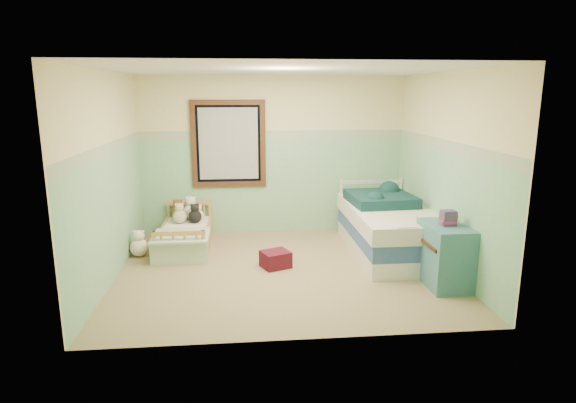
{
  "coord_description": "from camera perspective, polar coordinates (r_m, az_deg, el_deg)",
  "views": [
    {
      "loc": [
        -0.5,
        -5.83,
        2.24
      ],
      "look_at": [
        0.1,
        0.35,
        0.82
      ],
      "focal_mm": 29.96,
      "sensor_mm": 36.0,
      "label": 1
    }
  ],
  "objects": [
    {
      "name": "plush_bed_brown",
      "position": [
        7.66,
        -12.91,
        -1.31
      ],
      "size": [
        0.22,
        0.22,
        0.22
      ],
      "primitive_type": "sphere",
      "color": "brown",
      "rests_on": "toddler_mattress"
    },
    {
      "name": "floor",
      "position": [
        6.26,
        -0.6,
        -8.2
      ],
      "size": [
        4.2,
        3.6,
        0.02
      ],
      "primitive_type": "cube",
      "color": "#958054",
      "rests_on": "ground"
    },
    {
      "name": "wall_front",
      "position": [
        4.17,
        1.51,
        -0.85
      ],
      "size": [
        4.2,
        0.04,
        2.5
      ],
      "primitive_type": "cube",
      "color": "#D5CC88",
      "rests_on": "floor"
    },
    {
      "name": "twin_mattress",
      "position": [
        6.89,
        11.96,
        -1.65
      ],
      "size": [
        1.07,
        2.1,
        0.22
      ],
      "primitive_type": "cube",
      "color": "white",
      "rests_on": "twin_boxspring"
    },
    {
      "name": "plush_bed_tan",
      "position": [
        7.45,
        -12.73,
        -1.74
      ],
      "size": [
        0.21,
        0.21,
        0.21
      ],
      "primitive_type": "sphere",
      "color": "beige",
      "rests_on": "toddler_mattress"
    },
    {
      "name": "window_blinds",
      "position": [
        7.64,
        -7.07,
        6.81
      ],
      "size": [
        0.92,
        0.01,
        1.12
      ],
      "primitive_type": "cube",
      "color": "beige",
      "rests_on": "window_frame"
    },
    {
      "name": "twin_bed_frame",
      "position": [
        7.01,
        11.79,
        -5.13
      ],
      "size": [
        1.03,
        2.06,
        0.22
      ],
      "primitive_type": "cube",
      "color": "white",
      "rests_on": "floor"
    },
    {
      "name": "twin_boxspring",
      "position": [
        6.94,
        11.88,
        -3.4
      ],
      "size": [
        1.03,
        2.06,
        0.22
      ],
      "primitive_type": "cube",
      "color": "navy",
      "rests_on": "twin_bed_frame"
    },
    {
      "name": "plush_floor_cream",
      "position": [
        7.04,
        -17.24,
        -5.23
      ],
      "size": [
        0.25,
        0.25,
        0.25
      ],
      "primitive_type": "sphere",
      "color": "#F9ECC7",
      "rests_on": "floor"
    },
    {
      "name": "red_pillow",
      "position": [
        6.32,
        -1.49,
        -6.87
      ],
      "size": [
        0.43,
        0.41,
        0.22
      ],
      "primitive_type": "cube",
      "rotation": [
        0.0,
        0.0,
        0.4
      ],
      "color": "maroon",
      "rests_on": "floor"
    },
    {
      "name": "patchwork_quilt",
      "position": [
        6.77,
        -12.57,
        -3.98
      ],
      "size": [
        0.76,
        0.7,
        0.03
      ],
      "primitive_type": "cube",
      "color": "#87B4D1",
      "rests_on": "toddler_mattress"
    },
    {
      "name": "window_frame",
      "position": [
        7.63,
        -7.08,
        6.8
      ],
      "size": [
        1.16,
        0.06,
        1.36
      ],
      "primitive_type": "cube",
      "color": "black",
      "rests_on": "wall_back"
    },
    {
      "name": "wall_left",
      "position": [
        6.12,
        -20.64,
        2.72
      ],
      "size": [
        0.04,
        3.6,
        2.5
      ],
      "primitive_type": "cube",
      "color": "#D5CC88",
      "rests_on": "floor"
    },
    {
      "name": "teal_blanket",
      "position": [
        7.11,
        10.92,
        0.35
      ],
      "size": [
        0.93,
        0.98,
        0.14
      ],
      "primitive_type": "cube",
      "rotation": [
        0.0,
        0.0,
        0.06
      ],
      "color": "black",
      "rests_on": "twin_mattress"
    },
    {
      "name": "wall_right",
      "position": [
        6.46,
        18.31,
        3.38
      ],
      "size": [
        0.04,
        3.6,
        2.5
      ],
      "primitive_type": "cube",
      "color": "#D5CC88",
      "rests_on": "floor"
    },
    {
      "name": "wall_back",
      "position": [
        7.71,
        -1.8,
        5.45
      ],
      "size": [
        4.2,
        0.04,
        2.5
      ],
      "primitive_type": "cube",
      "color": "#D5CC88",
      "rests_on": "floor"
    },
    {
      "name": "wainscot_mint",
      "position": [
        7.77,
        -1.76,
        1.78
      ],
      "size": [
        4.2,
        0.01,
        1.5
      ],
      "primitive_type": "cube",
      "color": "#74B17D",
      "rests_on": "floor"
    },
    {
      "name": "toddler_bed_frame",
      "position": [
        7.25,
        -12.09,
        -4.69
      ],
      "size": [
        0.7,
        1.4,
        0.18
      ],
      "primitive_type": "cube",
      "color": "#AA723A",
      "rests_on": "floor"
    },
    {
      "name": "extra_plush_0",
      "position": [
        7.51,
        -10.62,
        -1.65
      ],
      "size": [
        0.18,
        0.18,
        0.18
      ],
      "primitive_type": "sphere",
      "color": "#F9ECC7",
      "rests_on": "toddler_mattress"
    },
    {
      "name": "plush_bed_white",
      "position": [
        7.64,
        -11.42,
        -1.18
      ],
      "size": [
        0.24,
        0.24,
        0.24
      ],
      "primitive_type": "sphere",
      "color": "silver",
      "rests_on": "toddler_mattress"
    },
    {
      "name": "ceiling",
      "position": [
        5.85,
        -0.66,
        15.5
      ],
      "size": [
        4.2,
        3.6,
        0.02
      ],
      "primitive_type": "cube",
      "color": "silver",
      "rests_on": "wall_back"
    },
    {
      "name": "plush_floor_tan",
      "position": [
        6.89,
        -14.57,
        -5.58
      ],
      "size": [
        0.22,
        0.22,
        0.22
      ],
      "primitive_type": "sphere",
      "color": "beige",
      "rests_on": "floor"
    },
    {
      "name": "extra_plush_1",
      "position": [
        7.65,
        -10.89,
        -1.41
      ],
      "size": [
        0.17,
        0.17,
        0.17
      ],
      "primitive_type": "sphere",
      "color": "brown",
      "rests_on": "toddler_mattress"
    },
    {
      "name": "border_strip",
      "position": [
        7.66,
        -1.81,
        7.85
      ],
      "size": [
        4.2,
        0.01,
        0.15
      ],
      "primitive_type": "cube",
      "color": "#4F7354",
      "rests_on": "wall_back"
    },
    {
      "name": "dresser",
      "position": [
        5.98,
        18.13,
        -6.06
      ],
      "size": [
        0.46,
        0.73,
        0.73
      ],
      "primitive_type": "cube",
      "color": "#42757B",
      "rests_on": "floor"
    },
    {
      "name": "plush_bed_dark",
      "position": [
        7.42,
        -10.97,
        -1.75
      ],
      "size": [
        0.2,
        0.2,
        0.2
      ],
      "primitive_type": "sphere",
      "color": "black",
      "rests_on": "toddler_mattress"
    },
    {
      "name": "book_stack",
      "position": [
        5.85,
        18.48,
        -1.92
      ],
      "size": [
        0.17,
        0.14,
        0.16
      ],
      "primitive_type": "cube",
      "rotation": [
        0.0,
        0.0,
        0.06
      ],
      "color": "brown",
      "rests_on": "dresser"
    },
    {
      "name": "floor_book",
      "position": [
        6.83,
        -1.4,
        -6.19
      ],
      "size": [
        0.3,
        0.29,
        0.02
      ],
      "primitive_type": "cube",
      "rotation": [
        0.0,
        0.0,
        -0.62
      ],
      "color": "gold",
      "rests_on": "floor"
    },
    {
      "name": "toddler_mattress",
      "position": [
        7.21,
        -12.14,
        -3.55
      ],
      "size": [
        0.64,
        1.34,
        0.12
      ],
      "primitive_type": "cube",
      "color": "white",
      "rests_on": "toddler_bed_frame"
    }
  ]
}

